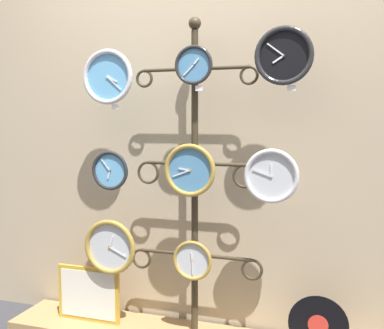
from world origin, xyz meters
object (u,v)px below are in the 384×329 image
at_px(clock_top_right, 284,56).
at_px(clock_bottom_center, 193,260).
at_px(clock_middle_left, 110,170).
at_px(picture_frame, 89,294).
at_px(clock_top_left, 108,77).
at_px(clock_middle_center, 190,170).
at_px(clock_bottom_left, 110,247).
at_px(clock_middle_right, 271,176).
at_px(vinyl_record, 318,325).
at_px(clock_top_center, 194,65).
at_px(display_stand, 195,242).

distance_m(clock_top_right, clock_bottom_center, 1.18).
xyz_separation_m(clock_middle_left, picture_frame, (-0.18, 0.03, -0.75)).
height_order(clock_top_left, clock_middle_center, clock_top_left).
height_order(clock_top_left, clock_bottom_left, clock_top_left).
bearing_deg(clock_middle_right, clock_bottom_center, 174.75).
relative_size(clock_bottom_center, vinyl_record, 0.73).
distance_m(clock_top_center, vinyl_record, 1.49).
height_order(clock_top_right, clock_middle_right, clock_top_right).
bearing_deg(clock_middle_center, clock_top_left, 179.44).
bearing_deg(vinyl_record, clock_top_center, -177.76).
distance_m(display_stand, clock_bottom_center, 0.11).
bearing_deg(clock_middle_right, clock_top_center, 174.36).
relative_size(clock_middle_right, clock_bottom_left, 0.86).
bearing_deg(clock_top_left, clock_middle_center, -0.56).
relative_size(clock_top_right, clock_bottom_center, 1.30).
height_order(clock_middle_center, clock_middle_right, clock_middle_center).
xyz_separation_m(clock_top_right, clock_bottom_left, (-0.96, -0.02, -1.04)).
bearing_deg(clock_top_center, clock_bottom_left, -176.40).
bearing_deg(clock_top_left, clock_top_center, 0.82).
bearing_deg(clock_middle_center, clock_bottom_left, -177.69).
bearing_deg(clock_middle_left, clock_bottom_center, 3.22).
distance_m(clock_top_center, clock_bottom_center, 1.05).
bearing_deg(clock_middle_center, vinyl_record, 3.18).
bearing_deg(display_stand, clock_middle_center, -89.90).
bearing_deg(clock_top_left, clock_middle_left, -52.75).
relative_size(clock_middle_center, picture_frame, 0.71).
bearing_deg(vinyl_record, clock_bottom_left, -177.18).
distance_m(clock_top_left, clock_middle_right, 1.06).
bearing_deg(vinyl_record, clock_middle_right, -164.45).
height_order(clock_middle_right, clock_bottom_left, clock_middle_right).
xyz_separation_m(clock_top_right, clock_bottom_center, (-0.47, 0.01, -1.08)).
distance_m(clock_top_right, clock_middle_left, 1.12).
xyz_separation_m(clock_bottom_center, picture_frame, (-0.66, 0.00, -0.27)).
relative_size(clock_middle_left, clock_middle_right, 0.81).
xyz_separation_m(clock_middle_left, clock_middle_center, (0.47, 0.02, 0.01)).
height_order(clock_middle_center, clock_bottom_left, clock_middle_center).
distance_m(clock_top_center, clock_top_right, 0.47).
distance_m(clock_top_center, clock_middle_right, 0.71).
relative_size(clock_top_right, clock_middle_center, 1.01).
bearing_deg(clock_middle_left, clock_top_left, 127.25).
height_order(clock_top_center, clock_middle_center, clock_top_center).
bearing_deg(clock_top_right, clock_bottom_center, 178.40).
bearing_deg(vinyl_record, clock_middle_center, -176.82).
distance_m(clock_top_left, clock_middle_center, 0.70).
distance_m(clock_middle_right, vinyl_record, 0.81).
height_order(clock_top_left, clock_bottom_center, clock_top_left).
height_order(clock_top_center, clock_bottom_left, clock_top_center).
height_order(display_stand, vinyl_record, display_stand).
relative_size(clock_top_left, clock_middle_center, 1.07).
bearing_deg(picture_frame, clock_middle_right, -2.22).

